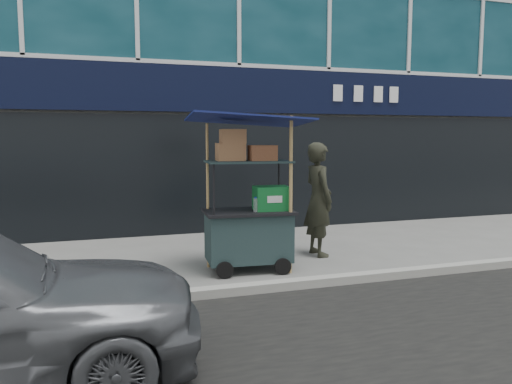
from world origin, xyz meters
name	(u,v)px	position (x,y,z in m)	size (l,w,h in m)	color
ground	(320,281)	(0.00, 0.00, 0.00)	(80.00, 80.00, 0.00)	slate
curb	(326,281)	(0.00, -0.20, 0.06)	(80.00, 0.18, 0.12)	#989890
vendor_cart	(250,216)	(-0.73, 0.86, 0.81)	(1.79, 1.33, 2.30)	#1B2D2E
vendor_man	(318,199)	(0.63, 1.40, 0.94)	(0.68, 0.45, 1.87)	#27291E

